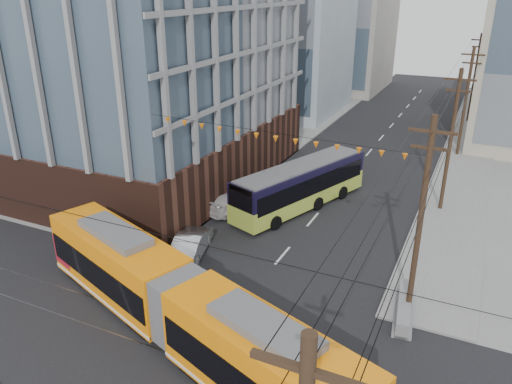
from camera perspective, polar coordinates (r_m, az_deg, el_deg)
office_building at (r=48.32m, az=-18.27°, el=19.04°), size 30.00×25.00×28.60m
bg_bldg_nw_near at (r=70.65m, az=2.17°, el=16.59°), size 18.00×16.00×18.00m
bg_bldg_nw_far at (r=88.34m, az=9.46°, el=18.19°), size 16.00×18.00×20.00m
utility_pole_far at (r=69.50m, az=23.68°, el=11.74°), size 0.30×0.30×11.00m
streetcar at (r=24.94m, az=-8.65°, el=-12.96°), size 21.06×10.07×4.11m
city_bus at (r=39.35m, az=5.11°, el=0.74°), size 7.10×13.10×3.66m
parked_car_silver at (r=33.03m, az=-7.39°, el=-5.83°), size 3.02×5.24×1.63m
parked_car_white at (r=38.93m, az=-2.26°, el=-1.15°), size 3.91×5.65×1.52m
parked_car_grey at (r=44.92m, az=2.66°, el=1.93°), size 3.11×4.60×1.17m
jersey_barrier at (r=28.60m, az=16.56°, el=-12.52°), size 1.54×4.50×0.88m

